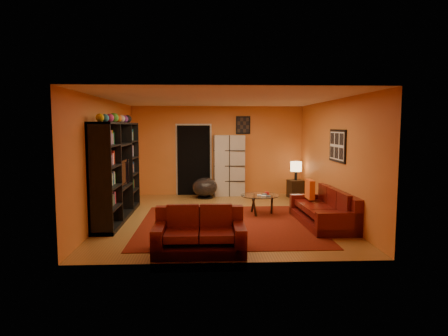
{
  "coord_description": "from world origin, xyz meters",
  "views": [
    {
      "loc": [
        -0.34,
        -8.73,
        2.02
      ],
      "look_at": [
        0.06,
        0.1,
        1.09
      ],
      "focal_mm": 32.0,
      "sensor_mm": 36.0,
      "label": 1
    }
  ],
  "objects_px": {
    "bowl_chair": "(205,187)",
    "entertainment_unit": "(117,171)",
    "sofa": "(326,211)",
    "side_table": "(296,189)",
    "storage_cabinet": "(229,165)",
    "tv": "(119,173)",
    "table_lamp": "(296,167)",
    "coffee_table": "(260,197)",
    "loveseat": "(199,234)"
  },
  "relations": [
    {
      "from": "sofa",
      "to": "side_table",
      "type": "bearing_deg",
      "value": 87.09
    },
    {
      "from": "tv",
      "to": "table_lamp",
      "type": "xyz_separation_m",
      "value": [
        4.42,
        2.45,
        -0.13
      ]
    },
    {
      "from": "tv",
      "to": "coffee_table",
      "type": "bearing_deg",
      "value": -83.97
    },
    {
      "from": "entertainment_unit",
      "to": "loveseat",
      "type": "distance_m",
      "value": 3.12
    },
    {
      "from": "side_table",
      "to": "coffee_table",
      "type": "bearing_deg",
      "value": -121.65
    },
    {
      "from": "tv",
      "to": "coffee_table",
      "type": "relative_size",
      "value": 1.12
    },
    {
      "from": "sofa",
      "to": "loveseat",
      "type": "bearing_deg",
      "value": -148.9
    },
    {
      "from": "bowl_chair",
      "to": "table_lamp",
      "type": "xyz_separation_m",
      "value": [
        2.57,
        -0.02,
        0.57
      ]
    },
    {
      "from": "entertainment_unit",
      "to": "tv",
      "type": "height_order",
      "value": "entertainment_unit"
    },
    {
      "from": "entertainment_unit",
      "to": "coffee_table",
      "type": "height_order",
      "value": "entertainment_unit"
    },
    {
      "from": "storage_cabinet",
      "to": "bowl_chair",
      "type": "distance_m",
      "value": 1.0
    },
    {
      "from": "entertainment_unit",
      "to": "table_lamp",
      "type": "xyz_separation_m",
      "value": [
        4.47,
        2.36,
        -0.18
      ]
    },
    {
      "from": "storage_cabinet",
      "to": "side_table",
      "type": "relative_size",
      "value": 3.52
    },
    {
      "from": "sofa",
      "to": "bowl_chair",
      "type": "xyz_separation_m",
      "value": [
        -2.51,
        3.12,
        0.02
      ]
    },
    {
      "from": "tv",
      "to": "side_table",
      "type": "bearing_deg",
      "value": -60.97
    },
    {
      "from": "table_lamp",
      "to": "coffee_table",
      "type": "bearing_deg",
      "value": -121.65
    },
    {
      "from": "sofa",
      "to": "loveseat",
      "type": "distance_m",
      "value": 3.08
    },
    {
      "from": "entertainment_unit",
      "to": "storage_cabinet",
      "type": "height_order",
      "value": "entertainment_unit"
    },
    {
      "from": "loveseat",
      "to": "coffee_table",
      "type": "bearing_deg",
      "value": -26.84
    },
    {
      "from": "storage_cabinet",
      "to": "bowl_chair",
      "type": "bearing_deg",
      "value": -152.99
    },
    {
      "from": "side_table",
      "to": "sofa",
      "type": "bearing_deg",
      "value": -91.17
    },
    {
      "from": "entertainment_unit",
      "to": "sofa",
      "type": "bearing_deg",
      "value": -9.62
    },
    {
      "from": "sofa",
      "to": "entertainment_unit",
      "type": "bearing_deg",
      "value": 168.64
    },
    {
      "from": "side_table",
      "to": "table_lamp",
      "type": "relative_size",
      "value": 0.95
    },
    {
      "from": "loveseat",
      "to": "side_table",
      "type": "distance_m",
      "value": 5.46
    },
    {
      "from": "tv",
      "to": "coffee_table",
      "type": "xyz_separation_m",
      "value": [
        3.11,
        0.33,
        -0.6
      ]
    },
    {
      "from": "entertainment_unit",
      "to": "side_table",
      "type": "bearing_deg",
      "value": 27.77
    },
    {
      "from": "sofa",
      "to": "tv",
      "type": "bearing_deg",
      "value": 169.8
    },
    {
      "from": "loveseat",
      "to": "storage_cabinet",
      "type": "height_order",
      "value": "storage_cabinet"
    },
    {
      "from": "sofa",
      "to": "table_lamp",
      "type": "height_order",
      "value": "table_lamp"
    },
    {
      "from": "table_lamp",
      "to": "side_table",
      "type": "bearing_deg",
      "value": -90.0
    },
    {
      "from": "loveseat",
      "to": "storage_cabinet",
      "type": "bearing_deg",
      "value": -8.5
    },
    {
      "from": "loveseat",
      "to": "coffee_table",
      "type": "distance_m",
      "value": 2.97
    },
    {
      "from": "bowl_chair",
      "to": "sofa",
      "type": "bearing_deg",
      "value": -51.18
    },
    {
      "from": "tv",
      "to": "table_lamp",
      "type": "relative_size",
      "value": 1.88
    },
    {
      "from": "sofa",
      "to": "coffee_table",
      "type": "bearing_deg",
      "value": 140.17
    },
    {
      "from": "tv",
      "to": "loveseat",
      "type": "relative_size",
      "value": 0.68
    },
    {
      "from": "entertainment_unit",
      "to": "table_lamp",
      "type": "relative_size",
      "value": 5.72
    },
    {
      "from": "bowl_chair",
      "to": "entertainment_unit",
      "type": "bearing_deg",
      "value": -128.68
    },
    {
      "from": "tv",
      "to": "bowl_chair",
      "type": "height_order",
      "value": "tv"
    },
    {
      "from": "entertainment_unit",
      "to": "coffee_table",
      "type": "relative_size",
      "value": 3.39
    },
    {
      "from": "entertainment_unit",
      "to": "bowl_chair",
      "type": "height_order",
      "value": "entertainment_unit"
    },
    {
      "from": "bowl_chair",
      "to": "side_table",
      "type": "distance_m",
      "value": 2.57
    },
    {
      "from": "loveseat",
      "to": "bowl_chair",
      "type": "bearing_deg",
      "value": -0.9
    },
    {
      "from": "entertainment_unit",
      "to": "side_table",
      "type": "relative_size",
      "value": 6.0
    },
    {
      "from": "entertainment_unit",
      "to": "coffee_table",
      "type": "xyz_separation_m",
      "value": [
        3.16,
        0.23,
        -0.65
      ]
    },
    {
      "from": "sofa",
      "to": "bowl_chair",
      "type": "bearing_deg",
      "value": 127.08
    },
    {
      "from": "bowl_chair",
      "to": "storage_cabinet",
      "type": "bearing_deg",
      "value": 31.18
    },
    {
      "from": "bowl_chair",
      "to": "side_table",
      "type": "xyz_separation_m",
      "value": [
        2.57,
        -0.02,
        -0.06
      ]
    },
    {
      "from": "storage_cabinet",
      "to": "side_table",
      "type": "height_order",
      "value": "storage_cabinet"
    }
  ]
}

